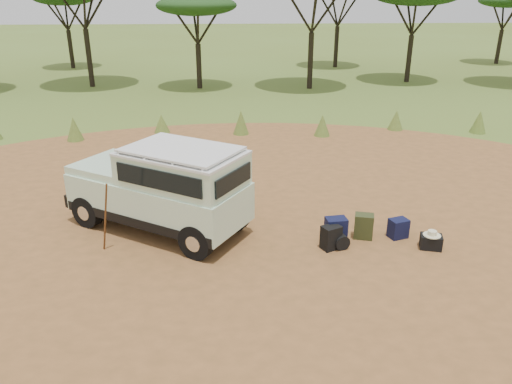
{
  "coord_description": "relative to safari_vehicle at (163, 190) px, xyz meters",
  "views": [
    {
      "loc": [
        -0.46,
        -9.42,
        5.14
      ],
      "look_at": [
        0.1,
        0.61,
        1.0
      ],
      "focal_mm": 35.0,
      "sensor_mm": 36.0,
      "label": 1
    }
  ],
  "objects": [
    {
      "name": "backpack_navy",
      "position": [
        3.75,
        -0.83,
        -0.69
      ],
      "size": [
        0.47,
        0.36,
        0.58
      ],
      "primitive_type": "cube",
      "rotation": [
        0.0,
        0.0,
        0.12
      ],
      "color": "#111636",
      "rests_on": "ground"
    },
    {
      "name": "ground",
      "position": [
        1.95,
        -0.9,
        -0.98
      ],
      "size": [
        140.0,
        140.0,
        0.0
      ],
      "primitive_type": "plane",
      "color": "#596925",
      "rests_on": "ground"
    },
    {
      "name": "duffel_navy",
      "position": [
        5.17,
        -0.68,
        -0.76
      ],
      "size": [
        0.46,
        0.4,
        0.44
      ],
      "primitive_type": "cube",
      "rotation": [
        0.0,
        0.0,
        0.31
      ],
      "color": "#111636",
      "rests_on": "ground"
    },
    {
      "name": "dirt_clearing",
      "position": [
        1.95,
        -0.9,
        -0.98
      ],
      "size": [
        23.0,
        23.0,
        0.01
      ],
      "primitive_type": "cylinder",
      "color": "#965D31",
      "rests_on": "ground"
    },
    {
      "name": "stuff_sack",
      "position": [
        3.79,
        -1.07,
        -0.82
      ],
      "size": [
        0.41,
        0.41,
        0.33
      ],
      "primitive_type": "cylinder",
      "rotation": [
        1.57,
        0.0,
        0.29
      ],
      "color": "black",
      "rests_on": "ground"
    },
    {
      "name": "grass_fringe",
      "position": [
        2.07,
        7.77,
        -0.58
      ],
      "size": [
        36.6,
        1.6,
        0.9
      ],
      "color": "#596925",
      "rests_on": "ground"
    },
    {
      "name": "backpack_black",
      "position": [
        3.59,
        -1.1,
        -0.72
      ],
      "size": [
        0.47,
        0.42,
        0.53
      ],
      "primitive_type": "cube",
      "rotation": [
        0.0,
        0.0,
        0.46
      ],
      "color": "black",
      "rests_on": "ground"
    },
    {
      "name": "safari_vehicle",
      "position": [
        0.0,
        0.0,
        0.0
      ],
      "size": [
        4.38,
        3.58,
        2.03
      ],
      "rotation": [
        0.0,
        0.0,
        -0.56
      ],
      "color": "silver",
      "rests_on": "ground"
    },
    {
      "name": "safari_hat",
      "position": [
        5.71,
        -1.22,
        -0.63
      ],
      "size": [
        0.37,
        0.37,
        0.11
      ],
      "color": "beige",
      "rests_on": "hard_case"
    },
    {
      "name": "backpack_olive",
      "position": [
        4.4,
        -0.66,
        -0.7
      ],
      "size": [
        0.47,
        0.39,
        0.56
      ],
      "primitive_type": "cube",
      "rotation": [
        0.0,
        0.0,
        -0.26
      ],
      "color": "#313A1B",
      "rests_on": "ground"
    },
    {
      "name": "hard_case",
      "position": [
        5.71,
        -1.22,
        -0.83
      ],
      "size": [
        0.5,
        0.41,
        0.31
      ],
      "primitive_type": "cube",
      "rotation": [
        0.0,
        0.0,
        -0.26
      ],
      "color": "black",
      "rests_on": "ground"
    },
    {
      "name": "walking_staff",
      "position": [
        -1.07,
        -0.95,
        -0.21
      ],
      "size": [
        0.31,
        0.21,
        1.55
      ],
      "primitive_type": "cylinder",
      "rotation": [
        0.19,
        0.0,
        1.02
      ],
      "color": "brown",
      "rests_on": "ground"
    }
  ]
}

